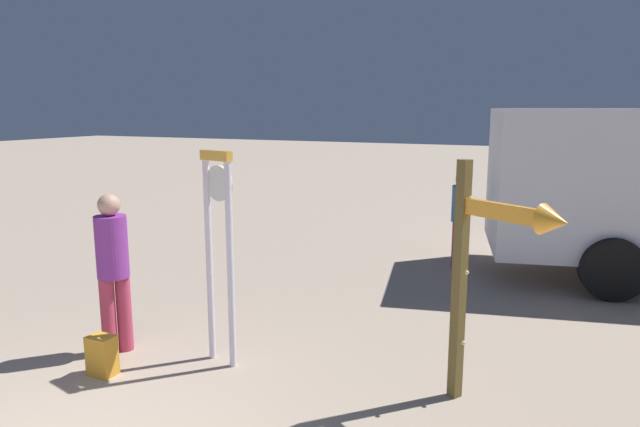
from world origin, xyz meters
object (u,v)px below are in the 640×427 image
standing_clock (219,238)px  person_distant (460,215)px  arrow_sign (493,254)px  backpack (103,356)px  person_near_clock (113,265)px

standing_clock → person_distant: 5.13m
arrow_sign → backpack: size_ratio=5.42×
person_distant → person_near_clock: bearing=-118.4°
standing_clock → person_near_clock: size_ratio=1.27×
arrow_sign → person_near_clock: arrow_sign is taller
arrow_sign → person_distant: 4.94m
arrow_sign → backpack: (-3.67, -0.86, -1.26)m
person_near_clock → arrow_sign: bearing=5.3°
person_near_clock → person_distant: bearing=61.6°
person_near_clock → backpack: size_ratio=4.31×
standing_clock → person_near_clock: (-1.22, -0.27, -0.36)m
person_distant → arrow_sign: bearing=-76.2°
standing_clock → person_near_clock: standing_clock is taller
standing_clock → backpack: bearing=-141.1°
person_distant → backpack: bearing=-114.0°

